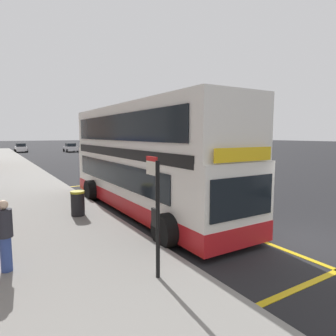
{
  "coord_description": "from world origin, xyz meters",
  "views": [
    {
      "loc": [
        -8.02,
        -5.02,
        3.23
      ],
      "look_at": [
        -0.78,
        6.8,
        1.64
      ],
      "focal_mm": 31.41,
      "sensor_mm": 36.0,
      "label": 1
    }
  ],
  "objects_px": {
    "bus_stop_sign": "(156,207)",
    "pedestrian_waiting_near_sign": "(5,233)",
    "parked_car_white_across": "(21,148)",
    "double_decker_bus": "(144,162)",
    "litter_bin": "(78,203)",
    "parked_car_white_behind": "(71,148)"
  },
  "relations": [
    {
      "from": "double_decker_bus",
      "to": "litter_bin",
      "type": "height_order",
      "value": "double_decker_bus"
    },
    {
      "from": "double_decker_bus",
      "to": "parked_car_white_across",
      "type": "bearing_deg",
      "value": 90.59
    },
    {
      "from": "double_decker_bus",
      "to": "pedestrian_waiting_near_sign",
      "type": "relative_size",
      "value": 6.86
    },
    {
      "from": "double_decker_bus",
      "to": "pedestrian_waiting_near_sign",
      "type": "xyz_separation_m",
      "value": [
        -5.36,
        -3.65,
        -1.03
      ]
    },
    {
      "from": "parked_car_white_behind",
      "to": "litter_bin",
      "type": "xyz_separation_m",
      "value": [
        -10.19,
        -44.57,
        -0.18
      ]
    },
    {
      "from": "double_decker_bus",
      "to": "parked_car_white_behind",
      "type": "bearing_deg",
      "value": 80.58
    },
    {
      "from": "parked_car_white_behind",
      "to": "parked_car_white_across",
      "type": "bearing_deg",
      "value": 152.91
    },
    {
      "from": "double_decker_bus",
      "to": "parked_car_white_across",
      "type": "xyz_separation_m",
      "value": [
        -0.5,
        48.75,
        -1.27
      ]
    },
    {
      "from": "double_decker_bus",
      "to": "pedestrian_waiting_near_sign",
      "type": "height_order",
      "value": "double_decker_bus"
    },
    {
      "from": "double_decker_bus",
      "to": "bus_stop_sign",
      "type": "bearing_deg",
      "value": -114.63
    },
    {
      "from": "double_decker_bus",
      "to": "bus_stop_sign",
      "type": "distance_m",
      "value": 6.19
    },
    {
      "from": "double_decker_bus",
      "to": "parked_car_white_behind",
      "type": "height_order",
      "value": "double_decker_bus"
    },
    {
      "from": "bus_stop_sign",
      "to": "pedestrian_waiting_near_sign",
      "type": "bearing_deg",
      "value": 144.73
    },
    {
      "from": "bus_stop_sign",
      "to": "parked_car_white_across",
      "type": "bearing_deg",
      "value": 87.81
    },
    {
      "from": "double_decker_bus",
      "to": "bus_stop_sign",
      "type": "xyz_separation_m",
      "value": [
        -2.58,
        -5.62,
        -0.38
      ]
    },
    {
      "from": "bus_stop_sign",
      "to": "parked_car_white_across",
      "type": "relative_size",
      "value": 0.62
    },
    {
      "from": "parked_car_white_across",
      "to": "pedestrian_waiting_near_sign",
      "type": "xyz_separation_m",
      "value": [
        -4.86,
        -52.4,
        0.23
      ]
    },
    {
      "from": "bus_stop_sign",
      "to": "litter_bin",
      "type": "xyz_separation_m",
      "value": [
        -0.19,
        5.79,
        -1.07
      ]
    },
    {
      "from": "parked_car_white_behind",
      "to": "litter_bin",
      "type": "bearing_deg",
      "value": -103.18
    },
    {
      "from": "bus_stop_sign",
      "to": "parked_car_white_behind",
      "type": "relative_size",
      "value": 0.62
    },
    {
      "from": "bus_stop_sign",
      "to": "pedestrian_waiting_near_sign",
      "type": "xyz_separation_m",
      "value": [
        -2.78,
        1.97,
        -0.66
      ]
    },
    {
      "from": "parked_car_white_across",
      "to": "litter_bin",
      "type": "distance_m",
      "value": 48.62
    }
  ]
}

